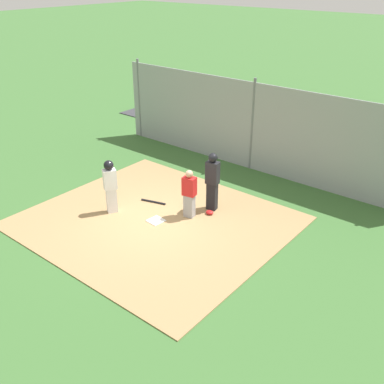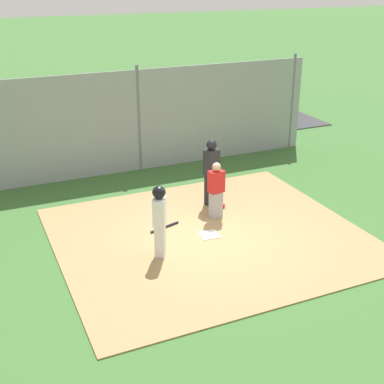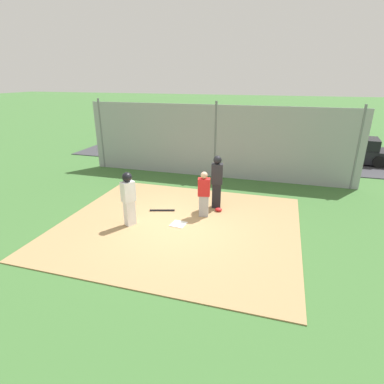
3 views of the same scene
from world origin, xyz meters
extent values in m
plane|color=#3D6B33|center=(0.00, 0.00, 0.00)|extent=(140.00, 140.00, 0.00)
cube|color=#A88456|center=(0.00, 0.00, 0.01)|extent=(7.20, 6.40, 0.03)
cube|color=white|center=(0.00, 0.00, 0.04)|extent=(0.48, 0.48, 0.02)
cube|color=#9E9EA3|center=(-0.59, -0.84, 0.39)|extent=(0.33, 0.27, 0.72)
cube|color=red|center=(-0.59, -0.84, 1.03)|extent=(0.42, 0.32, 0.57)
sphere|color=tan|center=(-0.59, -0.84, 1.42)|extent=(0.22, 0.22, 0.22)
cube|color=black|center=(-0.83, -1.64, 0.47)|extent=(0.33, 0.27, 0.88)
cube|color=#232328|center=(-0.83, -1.64, 1.25)|extent=(0.42, 0.32, 0.69)
sphere|color=black|center=(-0.83, -1.64, 1.74)|extent=(0.27, 0.27, 0.27)
cube|color=silver|center=(1.42, 0.42, 0.42)|extent=(0.34, 0.37, 0.78)
cube|color=white|center=(1.42, 0.42, 1.12)|extent=(0.41, 0.46, 0.62)
sphere|color=tan|center=(1.42, 0.42, 1.55)|extent=(0.24, 0.24, 0.24)
sphere|color=black|center=(1.42, 0.42, 1.57)|extent=(0.29, 0.29, 0.29)
cylinder|color=black|center=(0.85, -0.79, 0.06)|extent=(0.83, 0.30, 0.06)
ellipsoid|color=red|center=(-0.99, -1.32, 0.09)|extent=(0.24, 0.20, 0.12)
cube|color=#93999E|center=(0.00, -5.12, 1.60)|extent=(12.00, 0.05, 3.20)
cylinder|color=slate|center=(0.00, -5.12, 1.68)|extent=(0.10, 0.10, 3.35)
cylinder|color=slate|center=(5.70, -5.12, 1.68)|extent=(0.10, 0.10, 3.35)
cube|color=#38383D|center=(0.00, -9.44, 0.02)|extent=(18.00, 5.20, 0.04)
cube|color=#28428C|center=(5.92, -10.06, 0.44)|extent=(4.28, 1.91, 0.64)
cube|color=navy|center=(5.77, -10.07, 1.04)|extent=(2.39, 1.68, 0.56)
cylinder|color=black|center=(7.24, -9.14, 0.34)|extent=(0.61, 0.21, 0.60)
cylinder|color=black|center=(7.33, -10.84, 0.34)|extent=(0.61, 0.21, 0.60)
cylinder|color=black|center=(4.51, -9.28, 0.34)|extent=(0.61, 0.21, 0.60)
cylinder|color=black|center=(4.60, -10.98, 0.34)|extent=(0.61, 0.21, 0.60)
camera|label=1|loc=(-8.04, 8.21, 6.73)|focal=41.96mm
camera|label=2|loc=(4.96, 10.07, 5.92)|focal=48.76mm
camera|label=3|loc=(-2.80, 8.01, 4.33)|focal=28.58mm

